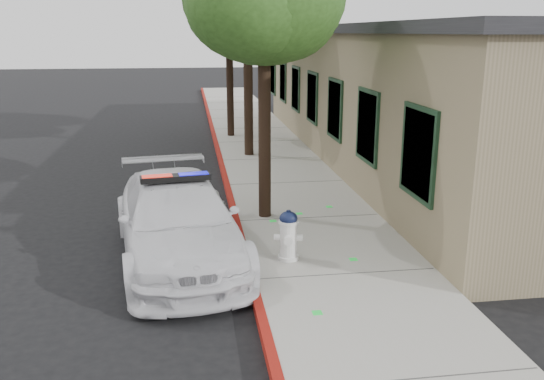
{
  "coord_description": "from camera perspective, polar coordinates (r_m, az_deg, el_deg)",
  "views": [
    {
      "loc": [
        -0.83,
        -8.46,
        4.03
      ],
      "look_at": [
        0.72,
        2.3,
        1.0
      ],
      "focal_mm": 37.5,
      "sensor_mm": 36.0,
      "label": 1
    }
  ],
  "objects": [
    {
      "name": "red_curb",
      "position": [
        12.16,
        -3.55,
        -3.42
      ],
      "size": [
        0.14,
        60.0,
        0.16
      ],
      "primitive_type": "cube",
      "color": "maroon",
      "rests_on": "ground"
    },
    {
      "name": "sidewalk",
      "position": [
        12.37,
        3.59,
        -3.11
      ],
      "size": [
        3.2,
        60.0,
        0.15
      ],
      "primitive_type": "cube",
      "color": "gray",
      "rests_on": "ground"
    },
    {
      "name": "clapboard_building",
      "position": [
        19.11,
        15.24,
        9.33
      ],
      "size": [
        7.3,
        20.89,
        4.24
      ],
      "color": "#857657",
      "rests_on": "ground"
    },
    {
      "name": "ground",
      "position": [
        9.41,
        -2.36,
        -9.8
      ],
      "size": [
        120.0,
        120.0,
        0.0
      ],
      "primitive_type": "plane",
      "color": "black",
      "rests_on": "ground"
    },
    {
      "name": "fire_hydrant",
      "position": [
        9.98,
        1.65,
        -4.52
      ],
      "size": [
        0.52,
        0.45,
        0.9
      ],
      "rotation": [
        0.0,
        0.0,
        -0.18
      ],
      "color": "white",
      "rests_on": "sidewalk"
    },
    {
      "name": "police_car",
      "position": [
        10.43,
        -9.46,
        -3.02
      ],
      "size": [
        2.74,
        5.34,
        1.6
      ],
      "rotation": [
        0.0,
        0.0,
        0.14
      ],
      "color": "silver",
      "rests_on": "ground"
    },
    {
      "name": "street_tree_near",
      "position": [
        11.85,
        -0.73,
        18.4
      ],
      "size": [
        3.27,
        3.36,
        5.99
      ],
      "rotation": [
        0.0,
        0.0,
        0.3
      ],
      "color": "black",
      "rests_on": "sidewalk"
    },
    {
      "name": "street_tree_far",
      "position": [
        21.91,
        -4.24,
        16.88
      ],
      "size": [
        3.11,
        3.23,
        5.84
      ],
      "rotation": [
        0.0,
        0.0,
        0.43
      ],
      "color": "black",
      "rests_on": "sidewalk"
    }
  ]
}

